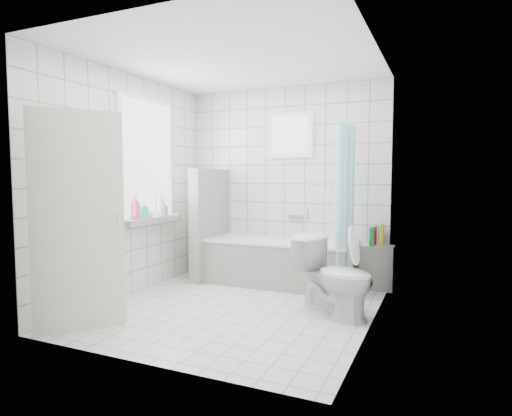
% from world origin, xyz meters
% --- Properties ---
extents(ground, '(3.00, 3.00, 0.00)m').
position_xyz_m(ground, '(0.00, 0.00, 0.00)').
color(ground, white).
rests_on(ground, ground).
extents(ceiling, '(3.00, 3.00, 0.00)m').
position_xyz_m(ceiling, '(0.00, 0.00, 2.60)').
color(ceiling, white).
rests_on(ceiling, ground).
extents(wall_back, '(2.80, 0.02, 2.60)m').
position_xyz_m(wall_back, '(0.00, 1.50, 1.30)').
color(wall_back, white).
rests_on(wall_back, ground).
extents(wall_front, '(2.80, 0.02, 2.60)m').
position_xyz_m(wall_front, '(0.00, -1.50, 1.30)').
color(wall_front, white).
rests_on(wall_front, ground).
extents(wall_left, '(0.02, 3.00, 2.60)m').
position_xyz_m(wall_left, '(-1.40, 0.00, 1.30)').
color(wall_left, white).
rests_on(wall_left, ground).
extents(wall_right, '(0.02, 3.00, 2.60)m').
position_xyz_m(wall_right, '(1.40, 0.00, 1.30)').
color(wall_right, white).
rests_on(wall_right, ground).
extents(window_left, '(0.01, 0.90, 1.40)m').
position_xyz_m(window_left, '(-1.35, 0.30, 1.60)').
color(window_left, white).
rests_on(window_left, wall_left).
extents(window_back, '(0.50, 0.01, 0.50)m').
position_xyz_m(window_back, '(0.10, 1.46, 1.95)').
color(window_back, white).
rests_on(window_back, wall_back).
extents(window_sill, '(0.18, 1.02, 0.08)m').
position_xyz_m(window_sill, '(-1.31, 0.30, 0.86)').
color(window_sill, white).
rests_on(window_sill, wall_left).
extents(door, '(0.53, 0.65, 2.00)m').
position_xyz_m(door, '(-1.00, -1.17, 1.00)').
color(door, silver).
rests_on(door, ground).
extents(bathtub, '(1.88, 0.77, 0.58)m').
position_xyz_m(bathtub, '(0.07, 1.13, 0.29)').
color(bathtub, white).
rests_on(bathtub, ground).
extents(partition_wall, '(0.15, 0.85, 1.50)m').
position_xyz_m(partition_wall, '(-0.93, 1.07, 0.75)').
color(partition_wall, white).
rests_on(partition_wall, ground).
extents(tiled_ledge, '(0.40, 0.24, 0.55)m').
position_xyz_m(tiled_ledge, '(1.27, 1.38, 0.28)').
color(tiled_ledge, white).
rests_on(tiled_ledge, ground).
extents(toilet, '(0.89, 0.68, 0.81)m').
position_xyz_m(toilet, '(1.03, 0.16, 0.40)').
color(toilet, white).
rests_on(toilet, ground).
extents(curtain_rod, '(0.02, 0.80, 0.02)m').
position_xyz_m(curtain_rod, '(0.95, 1.10, 2.00)').
color(curtain_rod, silver).
rests_on(curtain_rod, wall_back).
extents(shower_curtain, '(0.14, 0.48, 1.78)m').
position_xyz_m(shower_curtain, '(0.95, 0.97, 1.10)').
color(shower_curtain, '#52EFF2').
rests_on(shower_curtain, curtain_rod).
extents(tub_faucet, '(0.18, 0.06, 0.06)m').
position_xyz_m(tub_faucet, '(0.17, 1.46, 0.85)').
color(tub_faucet, silver).
rests_on(tub_faucet, wall_back).
extents(sill_bottles, '(0.17, 0.70, 0.32)m').
position_xyz_m(sill_bottles, '(-1.30, 0.26, 1.03)').
color(sill_bottles, '#E55978').
rests_on(sill_bottles, window_sill).
extents(ledge_bottles, '(0.17, 0.19, 0.27)m').
position_xyz_m(ledge_bottles, '(1.26, 1.35, 0.67)').
color(ledge_bottles, red).
rests_on(ledge_bottles, tiled_ledge).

